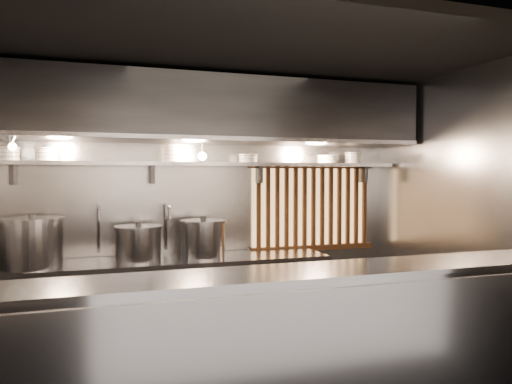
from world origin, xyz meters
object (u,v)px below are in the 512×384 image
heat_lamp (9,140)px  pendant_bulb (202,156)px  stock_pot_right (138,243)px  stock_pot_left (32,242)px  stock_pot_mid (203,239)px

heat_lamp → pendant_bulb: 1.83m
stock_pot_right → pendant_bulb: bearing=8.7°
heat_lamp → stock_pot_right: 1.51m
pendant_bulb → stock_pot_left: 1.85m
stock_pot_mid → stock_pot_right: 0.66m
heat_lamp → stock_pot_mid: (1.78, 0.25, -0.97)m
heat_lamp → stock_pot_right: heat_lamp is taller
stock_pot_mid → heat_lamp: bearing=-172.0°
heat_lamp → stock_pot_mid: size_ratio=0.55×
pendant_bulb → stock_pot_left: size_ratio=0.27×
pendant_bulb → heat_lamp: bearing=-169.0°
stock_pot_mid → stock_pot_right: bearing=-179.6°
stock_pot_left → pendant_bulb: bearing=4.1°
stock_pot_left → stock_pot_right: stock_pot_left is taller
stock_pot_right → stock_pot_left: bearing=-179.1°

